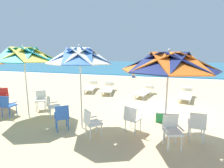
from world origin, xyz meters
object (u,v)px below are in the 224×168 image
object	(u,v)px
plastic_chair_1	(172,129)
plastic_chair_6	(7,105)
plastic_chair_10	(3,96)
sun_lounger_0	(185,94)
plastic_chair_2	(197,124)
beach_umbrella_0	(169,62)
cooler_box	(163,116)
plastic_chair_5	(52,105)
sun_lounger_3	(91,87)
plastic_chair_3	(91,122)
plastic_chair_0	(132,117)
beachgoer_seated	(134,75)
beach_umbrella_2	(24,55)
plastic_chair_7	(41,99)
beach_umbrella_1	(80,57)
sun_lounger_1	(144,91)
plastic_chair_4	(62,116)
sun_lounger_2	(108,88)

from	to	relation	value
plastic_chair_1	plastic_chair_6	world-z (taller)	same
plastic_chair_10	sun_lounger_0	distance (m)	9.40
plastic_chair_2	plastic_chair_6	world-z (taller)	same
beach_umbrella_0	cooler_box	size ratio (longest dim) A/B	5.22
plastic_chair_5	sun_lounger_3	size ratio (longest dim) A/B	0.39
plastic_chair_6	cooler_box	size ratio (longest dim) A/B	1.73
plastic_chair_5	plastic_chair_2	bearing A→B (deg)	-3.14
plastic_chair_5	plastic_chair_3	bearing A→B (deg)	-25.29
plastic_chair_2	plastic_chair_5	size ratio (longest dim) A/B	1.00
plastic_chair_0	plastic_chair_2	world-z (taller)	same
plastic_chair_10	beachgoer_seated	distance (m)	12.71
beach_umbrella_2	plastic_chair_7	xyz separation A→B (m)	(-0.18, 0.92, -1.93)
plastic_chair_3	plastic_chair_10	distance (m)	5.60
beach_umbrella_1	plastic_chair_1	bearing A→B (deg)	-6.02
plastic_chair_2	plastic_chair_3	xyz separation A→B (m)	(-2.95, -0.73, 0.00)
plastic_chair_0	beach_umbrella_2	size ratio (longest dim) A/B	0.31
plastic_chair_0	plastic_chair_2	distance (m)	1.86
plastic_chair_0	plastic_chair_6	bearing A→B (deg)	-178.42
sun_lounger_1	plastic_chair_6	bearing A→B (deg)	-133.29
plastic_chair_7	beach_umbrella_0	bearing A→B (deg)	-11.82
sun_lounger_1	plastic_chair_2	bearing A→B (deg)	-67.31
plastic_chair_4	plastic_chair_5	xyz separation A→B (m)	(-1.02, 0.86, 0.00)
plastic_chair_4	plastic_chair_10	world-z (taller)	same
beachgoer_seated	beach_umbrella_1	bearing A→B (deg)	-87.23
plastic_chair_7	sun_lounger_1	world-z (taller)	plastic_chair_7
beach_umbrella_1	plastic_chair_6	xyz separation A→B (m)	(-3.31, 0.05, -1.88)
plastic_chair_10	beachgoer_seated	bearing A→B (deg)	70.90
beach_umbrella_1	plastic_chair_3	size ratio (longest dim) A/B	3.19
beach_umbrella_2	sun_lounger_2	size ratio (longest dim) A/B	1.26
plastic_chair_3	plastic_chair_1	bearing A→B (deg)	5.28
sun_lounger_2	sun_lounger_0	bearing A→B (deg)	-3.41
plastic_chair_4	plastic_chair_6	distance (m)	2.82
beach_umbrella_2	plastic_chair_6	bearing A→B (deg)	-166.10
plastic_chair_0	plastic_chair_4	size ratio (longest dim) A/B	1.00
beachgoer_seated	sun_lounger_1	bearing A→B (deg)	-75.16
plastic_chair_5	cooler_box	size ratio (longest dim) A/B	1.73
beach_umbrella_0	cooler_box	xyz separation A→B (m)	(-0.07, 1.32, -2.05)
beach_umbrella_0	plastic_chair_5	world-z (taller)	beach_umbrella_0
plastic_chair_6	plastic_chair_10	bearing A→B (deg)	145.17
plastic_chair_2	cooler_box	distance (m)	1.52
plastic_chair_1	plastic_chair_6	bearing A→B (deg)	176.77
plastic_chair_2	sun_lounger_2	xyz separation A→B (m)	(-4.41, 5.07, -0.22)
cooler_box	sun_lounger_3	bearing A→B (deg)	139.59
plastic_chair_4	sun_lounger_3	world-z (taller)	plastic_chair_4
plastic_chair_2	beachgoer_seated	xyz separation A→B (m)	(-4.16, 12.87, -0.20)
beach_umbrella_0	plastic_chair_10	size ratio (longest dim) A/B	3.02
sun_lounger_2	plastic_chair_2	bearing A→B (deg)	-48.99
plastic_chair_7	beachgoer_seated	size ratio (longest dim) A/B	0.94
sun_lounger_0	sun_lounger_3	distance (m)	5.92
sun_lounger_3	sun_lounger_0	bearing A→B (deg)	-4.04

